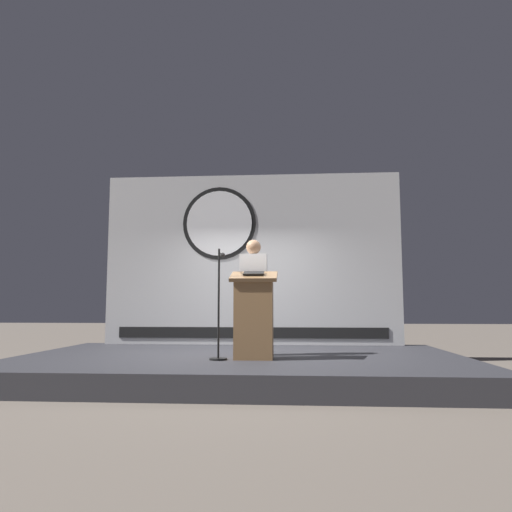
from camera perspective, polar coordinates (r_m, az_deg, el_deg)
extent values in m
plane|color=#6B6056|center=(7.09, -1.81, -14.28)|extent=(40.00, 40.00, 0.00)
cube|color=#333338|center=(7.07, -1.80, -13.08)|extent=(6.40, 4.00, 0.30)
cube|color=silver|center=(8.90, -0.54, -0.31)|extent=(5.56, 0.10, 3.21)
cylinder|color=black|center=(9.01, -4.47, 3.97)|extent=(1.40, 0.02, 1.40)
cylinder|color=white|center=(9.01, -4.47, 3.98)|extent=(1.25, 0.02, 1.25)
cube|color=black|center=(8.82, -0.58, -9.26)|extent=(5.00, 0.02, 0.20)
cube|color=olive|center=(6.50, -0.26, -7.56)|extent=(0.52, 0.40, 1.09)
cube|color=olive|center=(6.51, -0.25, -2.50)|extent=(0.64, 0.50, 0.17)
cube|color=black|center=(6.49, -0.27, -2.09)|extent=(0.28, 0.20, 0.07)
cylinder|color=black|center=(6.98, -0.31, -8.36)|extent=(0.26, 0.26, 0.87)
cube|color=white|center=(6.99, -0.31, -2.30)|extent=(0.40, 0.24, 0.61)
sphere|color=#997051|center=(7.03, -0.30, 1.08)|extent=(0.22, 0.22, 0.22)
cylinder|color=black|center=(6.44, -4.60, -12.31)|extent=(0.24, 0.24, 0.02)
cylinder|color=black|center=(6.40, -4.54, -5.77)|extent=(0.03, 0.03, 1.49)
cylinder|color=black|center=(6.60, -4.27, 0.27)|extent=(0.02, 0.34, 0.02)
sphere|color=#262626|center=(6.77, -4.06, 0.11)|extent=(0.07, 0.07, 0.07)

